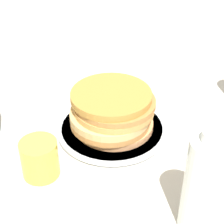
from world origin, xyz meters
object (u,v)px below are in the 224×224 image
object	(u,v)px
pancake_stack	(112,111)
water_bottle_near	(204,185)
plate	(112,128)
juice_glass	(40,159)

from	to	relation	value
pancake_stack	water_bottle_near	world-z (taller)	water_bottle_near
plate	pancake_stack	distance (m)	0.05
plate	water_bottle_near	distance (m)	0.32
juice_glass	water_bottle_near	bearing A→B (deg)	-101.86
pancake_stack	juice_glass	world-z (taller)	pancake_stack
pancake_stack	water_bottle_near	xyz separation A→B (m)	(-0.24, -0.20, 0.04)
pancake_stack	plate	bearing A→B (deg)	134.59
juice_glass	water_bottle_near	world-z (taller)	water_bottle_near
juice_glass	water_bottle_near	size ratio (longest dim) A/B	0.38
pancake_stack	water_bottle_near	bearing A→B (deg)	-139.52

